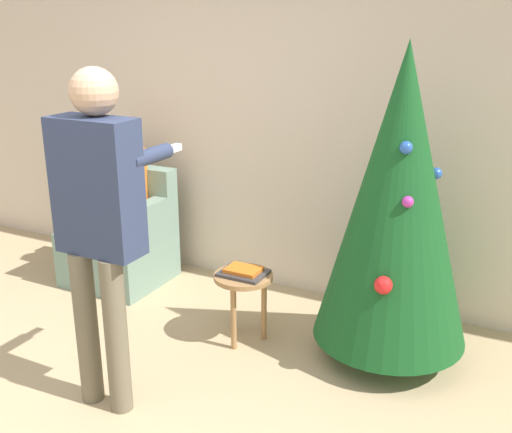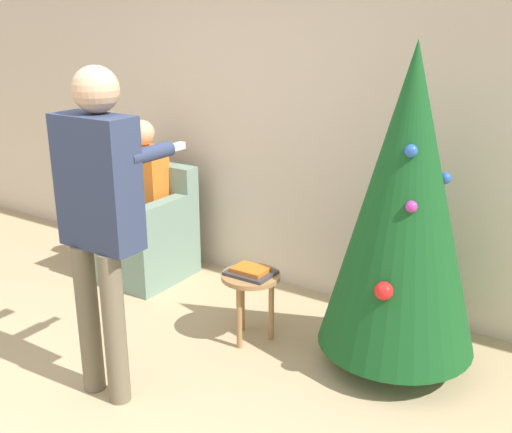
{
  "view_description": "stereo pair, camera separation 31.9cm",
  "coord_description": "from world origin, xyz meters",
  "views": [
    {
      "loc": [
        1.94,
        -1.73,
        2.0
      ],
      "look_at": [
        0.56,
        0.97,
        0.99
      ],
      "focal_mm": 42.0,
      "sensor_mm": 36.0,
      "label": 1
    },
    {
      "loc": [
        2.21,
        -1.57,
        2.0
      ],
      "look_at": [
        0.56,
        0.97,
        0.99
      ],
      "focal_mm": 42.0,
      "sensor_mm": 36.0,
      "label": 2
    }
  ],
  "objects": [
    {
      "name": "wall_back",
      "position": [
        0.0,
        2.23,
        1.35
      ],
      "size": [
        8.0,
        0.06,
        2.7
      ],
      "color": "beige",
      "rests_on": "ground_plane"
    },
    {
      "name": "christmas_tree",
      "position": [
        1.17,
        1.55,
        1.02
      ],
      "size": [
        0.91,
        0.91,
        1.9
      ],
      "color": "brown",
      "rests_on": "ground_plane"
    },
    {
      "name": "armchair",
      "position": [
        -1.03,
        1.73,
        0.33
      ],
      "size": [
        0.72,
        0.66,
        0.89
      ],
      "color": "gray",
      "rests_on": "ground_plane"
    },
    {
      "name": "person_seated",
      "position": [
        -1.03,
        1.71,
        0.69
      ],
      "size": [
        0.36,
        0.46,
        1.26
      ],
      "color": "#6B604C",
      "rests_on": "ground_plane"
    },
    {
      "name": "person_standing",
      "position": [
        -0.05,
        0.44,
        1.08
      ],
      "size": [
        0.46,
        0.57,
        1.78
      ],
      "color": "#6B604C",
      "rests_on": "ground_plane"
    },
    {
      "name": "side_stool",
      "position": [
        0.29,
        1.32,
        0.38
      ],
      "size": [
        0.38,
        0.38,
        0.46
      ],
      "color": "#A37547",
      "rests_on": "ground_plane"
    },
    {
      "name": "laptop",
      "position": [
        0.29,
        1.32,
        0.47
      ],
      "size": [
        0.29,
        0.23,
        0.02
      ],
      "color": "#38383D",
      "rests_on": "side_stool"
    },
    {
      "name": "book",
      "position": [
        0.29,
        1.32,
        0.49
      ],
      "size": [
        0.21,
        0.16,
        0.02
      ],
      "color": "orange",
      "rests_on": "laptop"
    }
  ]
}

